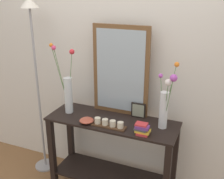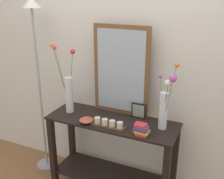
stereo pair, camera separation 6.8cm
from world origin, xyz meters
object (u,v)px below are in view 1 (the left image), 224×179
(floor_lamp, at_px, (35,61))
(tall_vase_left, at_px, (68,91))
(vase_right, at_px, (165,103))
(candle_tray, at_px, (109,124))
(picture_frame_small, at_px, (138,110))
(mirror_leaning, at_px, (120,71))
(console_table, at_px, (112,150))
(book_stack, at_px, (142,129))
(decorative_bowl, at_px, (87,120))

(floor_lamp, bearing_deg, tall_vase_left, -11.62)
(vase_right, bearing_deg, tall_vase_left, -177.58)
(vase_right, distance_m, floor_lamp, 1.39)
(candle_tray, relative_size, picture_frame_small, 2.16)
(vase_right, bearing_deg, picture_frame_small, 157.59)
(mirror_leaning, bearing_deg, floor_lamp, -173.77)
(picture_frame_small, bearing_deg, console_table, -143.90)
(console_table, bearing_deg, book_stack, -22.62)
(tall_vase_left, xyz_separation_m, decorative_bowl, (0.27, -0.14, -0.20))
(console_table, xyz_separation_m, candle_tray, (0.02, -0.13, 0.36))
(mirror_leaning, height_order, picture_frame_small, mirror_leaning)
(mirror_leaning, xyz_separation_m, picture_frame_small, (0.20, -0.03, -0.36))
(console_table, relative_size, decorative_bowl, 9.34)
(console_table, xyz_separation_m, decorative_bowl, (-0.19, -0.14, 0.36))
(candle_tray, xyz_separation_m, picture_frame_small, (0.18, 0.28, 0.05))
(console_table, bearing_deg, mirror_leaning, 87.33)
(book_stack, bearing_deg, mirror_leaning, 135.07)
(floor_lamp, bearing_deg, decorative_bowl, -18.14)
(mirror_leaning, height_order, book_stack, mirror_leaning)
(picture_frame_small, relative_size, floor_lamp, 0.08)
(console_table, bearing_deg, decorative_bowl, -143.68)
(mirror_leaning, relative_size, book_stack, 6.48)
(tall_vase_left, height_order, decorative_bowl, tall_vase_left)
(tall_vase_left, distance_m, vase_right, 0.95)
(mirror_leaning, relative_size, tall_vase_left, 1.25)
(candle_tray, height_order, decorative_bowl, candle_tray)
(console_table, height_order, book_stack, book_stack)
(candle_tray, bearing_deg, mirror_leaning, 92.64)
(candle_tray, distance_m, book_stack, 0.31)
(mirror_leaning, xyz_separation_m, candle_tray, (0.01, -0.31, -0.40))
(floor_lamp, bearing_deg, vase_right, -2.01)
(vase_right, distance_m, book_stack, 0.30)
(vase_right, relative_size, decorative_bowl, 4.36)
(book_stack, relative_size, floor_lamp, 0.07)
(tall_vase_left, xyz_separation_m, book_stack, (0.80, -0.14, -0.18))
(candle_tray, bearing_deg, floor_lamp, 166.79)
(mirror_leaning, relative_size, candle_tray, 2.72)
(mirror_leaning, bearing_deg, book_stack, -44.93)
(tall_vase_left, distance_m, decorative_bowl, 0.37)
(console_table, xyz_separation_m, vase_right, (0.48, 0.04, 0.57))
(mirror_leaning, bearing_deg, decorative_bowl, -121.58)
(vase_right, xyz_separation_m, book_stack, (-0.14, -0.18, -0.19))
(console_table, height_order, mirror_leaning, mirror_leaning)
(console_table, bearing_deg, tall_vase_left, -179.95)
(console_table, relative_size, mirror_leaning, 1.44)
(console_table, distance_m, vase_right, 0.75)
(picture_frame_small, distance_m, decorative_bowl, 0.50)
(candle_tray, bearing_deg, tall_vase_left, 165.42)
(vase_right, height_order, floor_lamp, floor_lamp)
(console_table, distance_m, decorative_bowl, 0.43)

